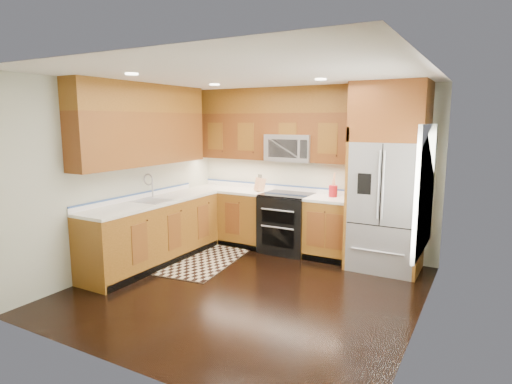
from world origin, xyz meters
The scene contains 16 objects.
ground centered at (0.00, 0.00, 0.00)m, with size 4.00×4.00×0.00m, color black.
wall_back centered at (0.00, 2.00, 1.30)m, with size 4.00×0.02×2.60m, color #B4BAA7.
wall_left centered at (-2.00, 0.00, 1.30)m, with size 0.02×4.00×2.60m, color #B4BAA7.
wall_right centered at (2.00, 0.00, 1.30)m, with size 0.02×4.00×2.60m, color #B4BAA7.
window centered at (1.98, 0.20, 1.40)m, with size 0.04×1.10×1.30m.
base_cabinets centered at (-1.23, 0.90, 0.45)m, with size 2.85×3.00×0.90m.
countertop centered at (-1.09, 1.01, 0.92)m, with size 2.86×3.01×0.04m.
upper_cabinets centered at (-1.15, 1.09, 2.02)m, with size 2.85×3.00×1.15m.
range centered at (-0.25, 1.67, 0.47)m, with size 0.76×0.67×0.95m.
microwave centered at (-0.25, 1.80, 1.66)m, with size 0.76×0.40×0.42m.
refrigerator centered at (1.30, 1.63, 1.30)m, with size 0.98×0.75×2.60m.
sink_faucet centered at (-1.73, 0.23, 0.99)m, with size 0.54×0.44×0.37m.
rug centered at (-1.20, 0.66, 0.01)m, with size 1.02×1.69×0.01m, color black.
knife_block centered at (-0.75, 1.69, 1.05)m, with size 0.15×0.17×0.28m.
utensil_crock centered at (0.47, 1.78, 1.07)m, with size 0.16×0.16×0.37m.
cutting_board centered at (0.75, 1.94, 0.95)m, with size 0.27×0.27×0.02m, color brown.
Camera 1 is at (2.57, -4.37, 2.08)m, focal length 30.00 mm.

